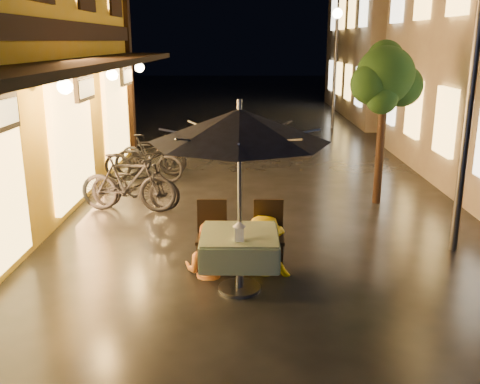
{
  "coord_description": "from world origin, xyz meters",
  "views": [
    {
      "loc": [
        -0.24,
        -5.78,
        3.13
      ],
      "look_at": [
        -0.3,
        1.19,
        1.15
      ],
      "focal_mm": 40.0,
      "sensor_mm": 36.0,
      "label": 1
    }
  ],
  "objects_px": {
    "streetlamp_near": "(475,56)",
    "bicycle_0": "(135,185)",
    "person_yellow": "(264,218)",
    "patio_umbrella": "(240,126)",
    "person_orange": "(207,224)",
    "cafe_table": "(240,247)",
    "table_lantern": "(239,230)"
  },
  "relations": [
    {
      "from": "streetlamp_near",
      "to": "bicycle_0",
      "type": "relative_size",
      "value": 2.36
    },
    {
      "from": "person_yellow",
      "to": "bicycle_0",
      "type": "xyz_separation_m",
      "value": [
        -2.37,
        2.92,
        -0.32
      ]
    },
    {
      "from": "patio_umbrella",
      "to": "person_orange",
      "type": "distance_m",
      "value": 1.58
    },
    {
      "from": "streetlamp_near",
      "to": "person_orange",
      "type": "height_order",
      "value": "streetlamp_near"
    },
    {
      "from": "patio_umbrella",
      "to": "bicycle_0",
      "type": "relative_size",
      "value": 1.37
    },
    {
      "from": "person_orange",
      "to": "bicycle_0",
      "type": "height_order",
      "value": "person_orange"
    },
    {
      "from": "person_yellow",
      "to": "streetlamp_near",
      "type": "bearing_deg",
      "value": -147.14
    },
    {
      "from": "person_yellow",
      "to": "patio_umbrella",
      "type": "bearing_deg",
      "value": 77.85
    },
    {
      "from": "patio_umbrella",
      "to": "person_yellow",
      "type": "height_order",
      "value": "patio_umbrella"
    },
    {
      "from": "cafe_table",
      "to": "table_lantern",
      "type": "relative_size",
      "value": 3.96
    },
    {
      "from": "patio_umbrella",
      "to": "person_orange",
      "type": "height_order",
      "value": "patio_umbrella"
    },
    {
      "from": "streetlamp_near",
      "to": "patio_umbrella",
      "type": "xyz_separation_m",
      "value": [
        -3.3,
        -1.41,
        -0.77
      ]
    },
    {
      "from": "patio_umbrella",
      "to": "bicycle_0",
      "type": "distance_m",
      "value": 4.38
    },
    {
      "from": "patio_umbrella",
      "to": "table_lantern",
      "type": "height_order",
      "value": "patio_umbrella"
    },
    {
      "from": "streetlamp_near",
      "to": "person_orange",
      "type": "bearing_deg",
      "value": -166.46
    },
    {
      "from": "cafe_table",
      "to": "bicycle_0",
      "type": "relative_size",
      "value": 0.55
    },
    {
      "from": "cafe_table",
      "to": "table_lantern",
      "type": "distance_m",
      "value": 0.42
    },
    {
      "from": "bicycle_0",
      "to": "person_yellow",
      "type": "bearing_deg",
      "value": -130.57
    },
    {
      "from": "patio_umbrella",
      "to": "person_orange",
      "type": "relative_size",
      "value": 1.7
    },
    {
      "from": "person_orange",
      "to": "bicycle_0",
      "type": "xyz_separation_m",
      "value": [
        -1.59,
        2.99,
        -0.25
      ]
    },
    {
      "from": "person_yellow",
      "to": "cafe_table",
      "type": "bearing_deg",
      "value": 77.85
    },
    {
      "from": "patio_umbrella",
      "to": "streetlamp_near",
      "type": "bearing_deg",
      "value": 23.12
    },
    {
      "from": "streetlamp_near",
      "to": "table_lantern",
      "type": "xyz_separation_m",
      "value": [
        -3.3,
        -1.68,
        -2.0
      ]
    },
    {
      "from": "streetlamp_near",
      "to": "cafe_table",
      "type": "distance_m",
      "value": 4.28
    },
    {
      "from": "patio_umbrella",
      "to": "bicycle_0",
      "type": "height_order",
      "value": "patio_umbrella"
    },
    {
      "from": "cafe_table",
      "to": "patio_umbrella",
      "type": "distance_m",
      "value": 1.56
    },
    {
      "from": "person_orange",
      "to": "person_yellow",
      "type": "bearing_deg",
      "value": -157.72
    },
    {
      "from": "patio_umbrella",
      "to": "bicycle_0",
      "type": "xyz_separation_m",
      "value": [
        -2.04,
        3.5,
        -1.68
      ]
    },
    {
      "from": "table_lantern",
      "to": "bicycle_0",
      "type": "relative_size",
      "value": 0.14
    },
    {
      "from": "patio_umbrella",
      "to": "table_lantern",
      "type": "relative_size",
      "value": 9.84
    },
    {
      "from": "cafe_table",
      "to": "person_yellow",
      "type": "bearing_deg",
      "value": 60.55
    },
    {
      "from": "table_lantern",
      "to": "bicycle_0",
      "type": "bearing_deg",
      "value": 118.47
    }
  ]
}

